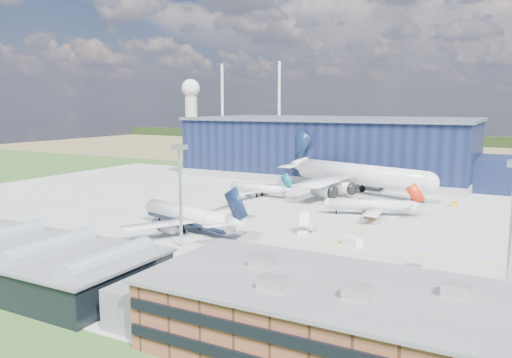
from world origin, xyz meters
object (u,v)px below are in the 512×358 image
object	(u,v)px
light_mast_center	(180,179)
gse_tug_c	(454,204)
hangar	(337,150)
gse_van_c	(301,275)
airliner_navy	(188,206)
gse_van_a	(159,209)
ops_building	(325,317)
airliner_regional	(257,184)
gse_van_b	(352,241)
airliner_widebody	(360,164)
car_b	(356,314)
airliner_red	(369,199)
car_a	(348,313)
gse_cart_b	(251,190)
airstair	(307,226)

from	to	relation	value
light_mast_center	gse_tug_c	world-z (taller)	light_mast_center
hangar	gse_van_c	distance (m)	138.46
airliner_navy	gse_van_a	distance (m)	24.09
airliner_navy	gse_tug_c	distance (m)	85.29
airliner_navy	ops_building	bearing A→B (deg)	155.44
gse_van_a	gse_tug_c	bearing A→B (deg)	-65.12
airliner_regional	gse_van_b	size ratio (longest dim) A/B	5.63
airliner_widebody	airliner_navy	bearing A→B (deg)	-88.17
gse_tug_c	car_b	xyz separation A→B (m)	(-2.38, -95.65, -0.02)
airliner_navy	gse_van_a	size ratio (longest dim) A/B	6.95
car_b	gse_van_c	bearing A→B (deg)	28.72
airliner_red	airliner_widebody	world-z (taller)	airliner_widebody
airliner_widebody	gse_van_a	bearing A→B (deg)	-106.33
gse_tug_c	car_a	xyz separation A→B (m)	(-3.64, -95.65, -0.06)
airliner_red	gse_van_a	bearing A→B (deg)	6.43
gse_van_b	car_b	xyz separation A→B (m)	(12.21, -37.18, -0.44)
gse_van_b	gse_cart_b	xyz separation A→B (m)	(-55.06, 52.37, -0.42)
hangar	airliner_widebody	world-z (taller)	hangar
airliner_widebody	light_mast_center	bearing A→B (deg)	-80.70
hangar	car_b	distance (m)	152.60
ops_building	gse_tug_c	world-z (taller)	ops_building
hangar	ops_building	distance (m)	163.51
gse_van_b	airliner_widebody	bearing A→B (deg)	45.77
light_mast_center	car_a	xyz separation A→B (m)	(44.22, -18.00, -14.82)
gse_van_a	gse_van_c	size ratio (longest dim) A/B	1.12
airliner_regional	gse_van_c	world-z (taller)	airliner_regional
gse_van_a	gse_cart_b	size ratio (longest dim) A/B	1.83
airliner_widebody	airliner_red	bearing A→B (deg)	-49.68
gse_tug_c	gse_van_a	bearing A→B (deg)	-147.62
gse_van_c	gse_van_a	bearing A→B (deg)	79.78
gse_cart_b	gse_van_a	bearing A→B (deg)	-174.96
gse_van_b	car_a	bearing A→B (deg)	-133.35
gse_van_b	gse_cart_b	distance (m)	75.99
ops_building	light_mast_center	distance (m)	55.13
car_a	car_b	world-z (taller)	car_b
gse_van_a	gse_van_c	world-z (taller)	gse_van_a
airliner_navy	light_mast_center	bearing A→B (deg)	134.93
hangar	car_b	xyz separation A→B (m)	(52.67, -142.80, -10.96)
ops_building	airliner_red	bearing A→B (deg)	101.94
ops_building	airliner_regional	bearing A→B (deg)	122.62
gse_van_b	car_a	world-z (taller)	gse_van_b
ops_building	airliner_navy	world-z (taller)	airliner_navy
hangar	airliner_regional	world-z (taller)	hangar
airliner_red	car_b	size ratio (longest dim) A/B	7.37
airliner_red	gse_van_c	bearing A→B (deg)	75.25
ops_building	airliner_widebody	xyz separation A→B (m)	(-30.02, 115.00, 6.14)
light_mast_center	car_b	bearing A→B (deg)	-21.59
airliner_regional	airstair	bearing A→B (deg)	134.27
car_a	gse_tug_c	bearing A→B (deg)	15.67
gse_van_a	gse_tug_c	world-z (taller)	gse_van_a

